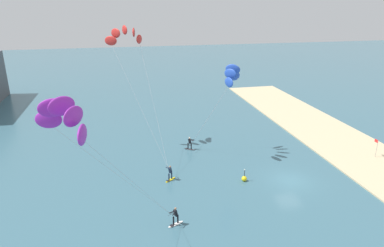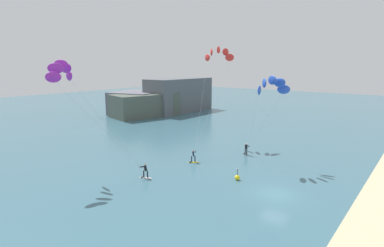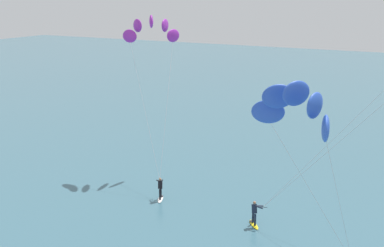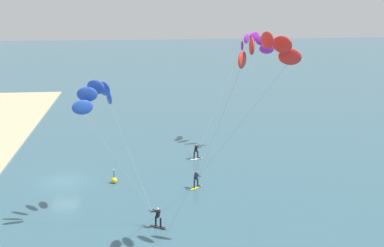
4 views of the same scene
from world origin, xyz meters
name	(u,v)px [view 2 (image 2 of 4)]	position (x,y,z in m)	size (l,w,h in m)	color
ground_plane	(275,194)	(0.00, 0.00, 0.00)	(240.00, 240.00, 0.00)	#386070
kitesurfer_nearshore	(271,89)	(7.81, 4.46, 9.61)	(5.37, 6.82, 11.18)	#333338
kitesurfer_mid_water	(65,76)	(-9.71, 19.83, 11.31)	(7.84, 9.66, 12.97)	white
kitesurfer_far_out	(217,58)	(13.10, 15.67, 13.47)	(12.72, 6.61, 15.24)	yellow
marker_buoy	(237,177)	(0.93, 4.80, 0.30)	(0.56, 0.56, 1.38)	yellow
distant_headland	(160,99)	(30.47, 44.89, 3.54)	(29.67, 17.53, 8.84)	#4C564C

